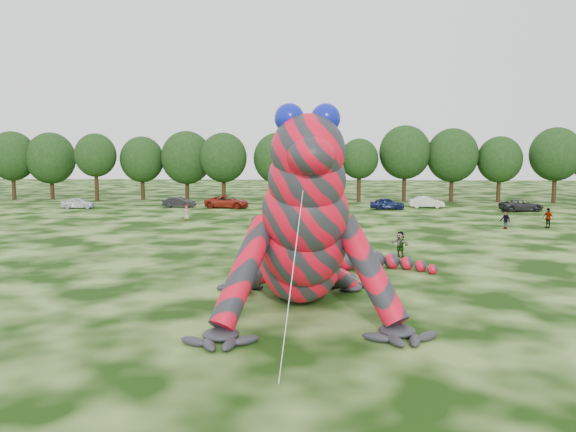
% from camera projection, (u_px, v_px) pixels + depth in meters
% --- Properties ---
extents(ground, '(240.00, 240.00, 0.00)m').
position_uv_depth(ground, '(429.00, 339.00, 20.45)').
color(ground, '#16330A').
rests_on(ground, ground).
extents(inflatable_gecko, '(16.61, 18.98, 8.64)m').
position_uv_depth(inflatable_gecko, '(298.00, 207.00, 25.55)').
color(inflatable_gecko, red).
rests_on(inflatable_gecko, ground).
extents(tree_1, '(6.74, 6.07, 9.81)m').
position_uv_depth(tree_1, '(13.00, 166.00, 80.42)').
color(tree_1, black).
rests_on(tree_1, ground).
extents(tree_2, '(7.04, 6.34, 9.64)m').
position_uv_depth(tree_2, '(51.00, 166.00, 80.81)').
color(tree_2, black).
rests_on(tree_2, ground).
extents(tree_3, '(5.81, 5.23, 9.44)m').
position_uv_depth(tree_3, '(96.00, 167.00, 78.70)').
color(tree_3, black).
rests_on(tree_3, ground).
extents(tree_4, '(6.22, 5.60, 9.06)m').
position_uv_depth(tree_4, '(142.00, 168.00, 79.98)').
color(tree_4, black).
rests_on(tree_4, ground).
extents(tree_5, '(7.16, 6.44, 9.80)m').
position_uv_depth(tree_5, '(187.00, 166.00, 79.26)').
color(tree_5, black).
rests_on(tree_5, ground).
extents(tree_6, '(6.52, 5.86, 9.49)m').
position_uv_depth(tree_6, '(224.00, 167.00, 77.21)').
color(tree_6, black).
rests_on(tree_6, ground).
extents(tree_7, '(6.68, 6.01, 9.48)m').
position_uv_depth(tree_7, '(278.00, 167.00, 76.87)').
color(tree_7, black).
rests_on(tree_7, ground).
extents(tree_8, '(6.14, 5.53, 8.94)m').
position_uv_depth(tree_8, '(320.00, 169.00, 76.72)').
color(tree_8, black).
rests_on(tree_8, ground).
extents(tree_9, '(5.27, 4.74, 8.68)m').
position_uv_depth(tree_9, '(359.00, 170.00, 76.77)').
color(tree_9, black).
rests_on(tree_9, ground).
extents(tree_10, '(7.09, 6.38, 10.50)m').
position_uv_depth(tree_10, '(405.00, 163.00, 77.51)').
color(tree_10, black).
rests_on(tree_10, ground).
extents(tree_11, '(7.01, 6.31, 10.07)m').
position_uv_depth(tree_11, '(452.00, 165.00, 76.76)').
color(tree_11, black).
rests_on(tree_11, ground).
extents(tree_12, '(5.99, 5.39, 8.97)m').
position_uv_depth(tree_12, '(499.00, 169.00, 75.99)').
color(tree_12, black).
rests_on(tree_12, ground).
extents(tree_13, '(6.83, 6.15, 10.13)m').
position_uv_depth(tree_13, '(555.00, 165.00, 74.88)').
color(tree_13, black).
rests_on(tree_13, ground).
extents(car_0, '(4.06, 2.09, 1.32)m').
position_uv_depth(car_0, '(78.00, 203.00, 68.26)').
color(car_0, white).
rests_on(car_0, ground).
extents(car_1, '(4.01, 1.48, 1.31)m').
position_uv_depth(car_1, '(179.00, 202.00, 69.26)').
color(car_1, black).
rests_on(car_1, ground).
extents(car_2, '(5.68, 3.11, 1.51)m').
position_uv_depth(car_2, '(227.00, 202.00, 68.63)').
color(car_2, maroon).
rests_on(car_2, ground).
extents(car_3, '(4.58, 2.40, 1.27)m').
position_uv_depth(car_3, '(295.00, 204.00, 67.40)').
color(car_3, '#ABB0B5').
rests_on(car_3, ground).
extents(car_4, '(4.11, 1.71, 1.39)m').
position_uv_depth(car_4, '(387.00, 204.00, 67.06)').
color(car_4, '#121B45').
rests_on(car_4, ground).
extents(car_5, '(4.22, 1.54, 1.38)m').
position_uv_depth(car_5, '(426.00, 202.00, 68.96)').
color(car_5, silver).
rests_on(car_5, ground).
extents(car_6, '(5.17, 3.00, 1.35)m').
position_uv_depth(car_6, '(521.00, 205.00, 64.89)').
color(car_6, '#262628').
rests_on(car_6, ground).
extents(spectator_4, '(0.77, 0.51, 1.58)m').
position_uv_depth(spectator_4, '(187.00, 212.00, 56.50)').
color(spectator_4, gray).
rests_on(spectator_4, ground).
extents(spectator_5, '(1.43, 1.53, 1.72)m').
position_uv_depth(spectator_5, '(400.00, 244.00, 36.25)').
color(spectator_5, gray).
rests_on(spectator_5, ground).
extents(spectator_3, '(0.91, 1.14, 1.81)m').
position_uv_depth(spectator_3, '(548.00, 218.00, 50.49)').
color(spectator_3, gray).
rests_on(spectator_3, ground).
extents(spectator_0, '(0.73, 0.56, 1.78)m').
position_uv_depth(spectator_0, '(254.00, 229.00, 43.51)').
color(spectator_0, gray).
rests_on(spectator_0, ground).
extents(spectator_2, '(1.11, 1.35, 1.82)m').
position_uv_depth(spectator_2, '(505.00, 219.00, 49.79)').
color(spectator_2, gray).
rests_on(spectator_2, ground).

